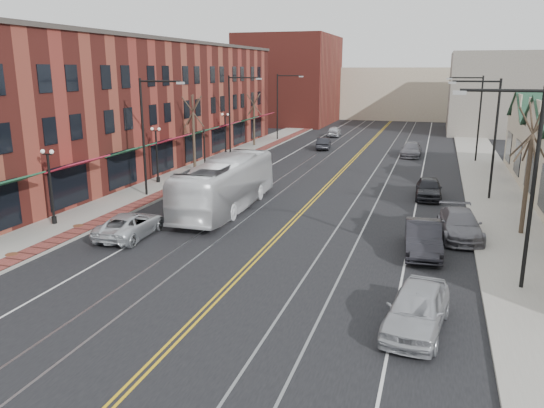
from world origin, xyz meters
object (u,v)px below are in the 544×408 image
Objects in this scene: parked_car_a at (417,309)px; parked_car_d at (429,188)px; parked_suv at (131,225)px; parked_car_b at (423,238)px; parked_car_c at (460,225)px; transit_bus at (226,185)px.

parked_car_d is at bearing 97.44° from parked_car_a.
parked_suv is 16.32m from parked_car_a.
parked_car_b is 0.95× the size of parked_car_c.
parked_suv is 15.12m from parked_car_b.
parked_car_c is (14.04, -1.67, -0.93)m from transit_bus.
parked_suv is 17.56m from parked_car_c.
parked_car_a reaches higher than parked_car_d.
transit_bus is at bearing 154.34° from parked_car_b.
parked_car_d is at bearing -151.50° from transit_bus.
parked_car_b is (-0.07, 8.18, -0.01)m from parked_car_a.
transit_bus reaches higher than parked_car_c.
parked_car_a is at bearing 132.15° from transit_bus.
parked_car_b is 1.11× the size of parked_car_d.
parked_car_c is at bearing -79.90° from parked_car_d.
parked_car_d is (0.00, 11.84, -0.05)m from parked_car_b.
parked_car_b is at bearing -175.07° from parked_suv.
transit_bus reaches higher than parked_suv.
parked_suv is 1.03× the size of parked_car_a.
parked_car_c is (16.80, 5.09, 0.06)m from parked_suv.
parked_car_a is 1.08× the size of parked_car_d.
parked_car_c is at bearing 56.42° from parked_car_b.
parked_car_b is at bearing 157.18° from transit_bus.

